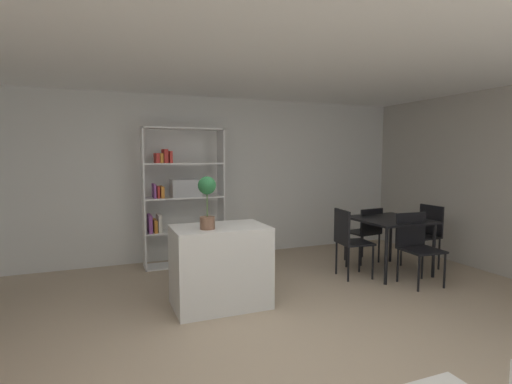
# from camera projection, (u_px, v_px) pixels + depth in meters

# --- Properties ---
(ground_plane) EXTENTS (10.33, 10.33, 0.00)m
(ground_plane) POSITION_uv_depth(u_px,v_px,m) (279.00, 345.00, 3.41)
(ground_plane) COLOR tan
(ceiling_slab) EXTENTS (7.50, 6.44, 0.06)m
(ceiling_slab) POSITION_uv_depth(u_px,v_px,m) (281.00, 37.00, 3.16)
(ceiling_slab) COLOR white
(ceiling_slab) RESTS_ON ground_plane
(back_partition) EXTENTS (7.50, 0.06, 2.59)m
(back_partition) POSITION_uv_depth(u_px,v_px,m) (195.00, 178.00, 6.23)
(back_partition) COLOR silver
(back_partition) RESTS_ON ground_plane
(kitchen_island) EXTENTS (1.02, 0.67, 0.89)m
(kitchen_island) POSITION_uv_depth(u_px,v_px,m) (220.00, 266.00, 4.27)
(kitchen_island) COLOR silver
(kitchen_island) RESTS_ON ground_plane
(potted_plant_on_island) EXTENTS (0.19, 0.19, 0.55)m
(potted_plant_on_island) POSITION_uv_depth(u_px,v_px,m) (207.00, 198.00, 4.03)
(potted_plant_on_island) COLOR brown
(potted_plant_on_island) RESTS_ON kitchen_island
(open_bookshelf) EXTENTS (1.19, 0.36, 2.06)m
(open_bookshelf) POSITION_uv_depth(u_px,v_px,m) (180.00, 194.00, 5.79)
(open_bookshelf) COLOR white
(open_bookshelf) RESTS_ON ground_plane
(dining_table) EXTENTS (0.92, 0.97, 0.77)m
(dining_table) POSITION_uv_depth(u_px,v_px,m) (389.00, 224.00, 5.47)
(dining_table) COLOR black
(dining_table) RESTS_ON ground_plane
(dining_chair_near) EXTENTS (0.48, 0.48, 0.91)m
(dining_chair_near) POSITION_uv_depth(u_px,v_px,m) (416.00, 242.00, 5.03)
(dining_chair_near) COLOR black
(dining_chair_near) RESTS_ON ground_plane
(dining_chair_far) EXTENTS (0.48, 0.46, 0.86)m
(dining_chair_far) POSITION_uv_depth(u_px,v_px,m) (366.00, 229.00, 5.97)
(dining_chair_far) COLOR black
(dining_chair_far) RESTS_ON ground_plane
(dining_chair_window_side) EXTENTS (0.44, 0.43, 0.92)m
(dining_chair_window_side) POSITION_uv_depth(u_px,v_px,m) (426.00, 230.00, 5.74)
(dining_chair_window_side) COLOR black
(dining_chair_window_side) RESTS_ON ground_plane
(dining_chair_island_side) EXTENTS (0.47, 0.45, 0.93)m
(dining_chair_island_side) POSITION_uv_depth(u_px,v_px,m) (348.00, 237.00, 5.25)
(dining_chair_island_side) COLOR black
(dining_chair_island_side) RESTS_ON ground_plane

